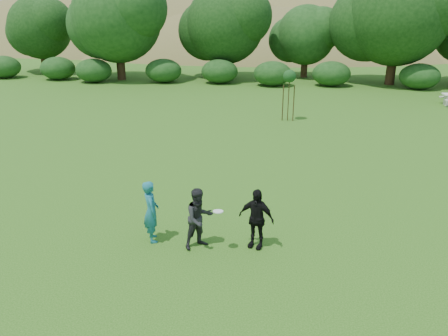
# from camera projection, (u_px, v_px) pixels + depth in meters

# --- Properties ---
(ground) EXTENTS (120.00, 120.00, 0.00)m
(ground) POSITION_uv_depth(u_px,v_px,m) (207.00, 243.00, 11.88)
(ground) COLOR #19470C
(ground) RESTS_ON ground
(player_teal) EXTENTS (0.66, 0.75, 1.74)m
(player_teal) POSITION_uv_depth(u_px,v_px,m) (151.00, 211.00, 11.77)
(player_teal) COLOR #196474
(player_teal) RESTS_ON ground
(player_grey) EXTENTS (1.03, 1.01, 1.67)m
(player_grey) POSITION_uv_depth(u_px,v_px,m) (199.00, 218.00, 11.45)
(player_grey) COLOR black
(player_grey) RESTS_ON ground
(player_black) EXTENTS (1.05, 0.67, 1.66)m
(player_black) POSITION_uv_depth(u_px,v_px,m) (256.00, 218.00, 11.46)
(player_black) COLOR black
(player_black) RESTS_ON ground
(frisbee) EXTENTS (0.27, 0.27, 0.05)m
(frisbee) POSITION_uv_depth(u_px,v_px,m) (218.00, 211.00, 11.11)
(frisbee) COLOR white
(frisbee) RESTS_ON ground
(sapling) EXTENTS (0.70, 0.70, 2.85)m
(sapling) POSITION_uv_depth(u_px,v_px,m) (290.00, 78.00, 23.94)
(sapling) COLOR #392916
(sapling) RESTS_ON ground
(hillside) EXTENTS (150.00, 72.00, 52.00)m
(hillside) POSITION_uv_depth(u_px,v_px,m) (277.00, 112.00, 79.54)
(hillside) COLOR olive
(hillside) RESTS_ON ground
(tree_row) EXTENTS (53.92, 10.38, 9.62)m
(tree_row) POSITION_uv_depth(u_px,v_px,m) (310.00, 22.00, 36.30)
(tree_row) COLOR #3A2616
(tree_row) RESTS_ON ground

